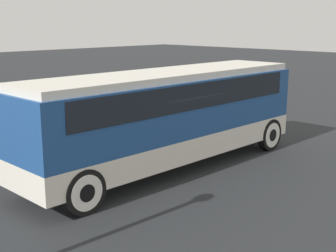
# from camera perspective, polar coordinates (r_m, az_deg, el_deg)

# --- Properties ---
(ground_plane) EXTENTS (120.00, 120.00, 0.00)m
(ground_plane) POSITION_cam_1_polar(r_m,az_deg,el_deg) (15.34, 0.00, -5.23)
(ground_plane) COLOR #26282B
(tour_bus) EXTENTS (10.47, 2.52, 3.18)m
(tour_bus) POSITION_cam_1_polar(r_m,az_deg,el_deg) (14.93, 0.26, 1.92)
(tour_bus) COLOR silver
(tour_bus) RESTS_ON ground_plane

